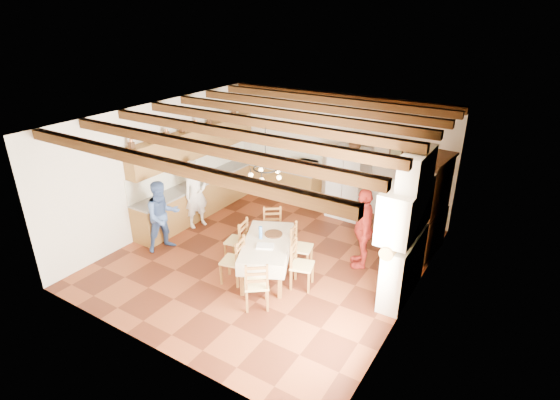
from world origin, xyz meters
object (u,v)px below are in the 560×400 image
Objects in this scene: chair_left_near at (233,260)px; person_woman_blue at (163,216)px; dining_table at (267,245)px; hutch at (429,207)px; chair_left_far at (236,240)px; chair_end_near at (257,283)px; microwave at (307,166)px; chair_right_near at (302,265)px; refrigerator at (348,183)px; chair_right_far at (302,247)px; chair_end_far at (273,229)px; person_man at (196,194)px; person_woman_red at (363,228)px.

person_woman_blue reaches higher than chair_left_near.
hutch is at bearing 46.31° from dining_table.
chair_left_far is (-0.41, 0.66, 0.00)m from chair_left_near.
chair_left_far and chair_end_near have the same top height.
chair_end_near is at bearing -70.37° from microwave.
chair_right_near is 1.00× the size of chair_end_near.
chair_right_far is at bearing -82.52° from refrigerator.
person_woman_blue is 4.11m from microwave.
chair_end_near is (1.25, -1.06, 0.00)m from chair_left_far.
chair_left_far is (-0.84, 0.10, -0.19)m from dining_table.
chair_left_near reaches higher than dining_table.
dining_table is 2.00× the size of chair_end_far.
microwave is at bearing 65.39° from chair_end_far.
hutch is at bearing -59.39° from chair_right_far.
refrigerator is 1.85× the size of chair_left_far.
chair_right_far is (0.88, 1.13, 0.00)m from chair_left_near.
chair_left_near is 2.09m from person_woman_blue.
chair_left_near is 0.58× the size of person_man.
person_man is (-3.08, 0.31, 0.35)m from chair_right_far.
chair_left_far is 1.00× the size of chair_right_near.
microwave reaches higher than chair_left_far.
hutch is 2.27× the size of chair_left_far.
hutch reaches higher than person_man.
chair_right_near is (1.22, 0.56, 0.00)m from chair_left_near.
dining_table is 1.21× the size of person_woman_blue.
person_woman_blue is (-2.05, 0.22, 0.31)m from chair_left_near.
chair_left_near is 0.93m from chair_end_near.
microwave reaches higher than chair_right_far.
chair_end_near is 3.57m from person_man.
chair_left_near is at bearing -96.76° from refrigerator.
chair_left_near is 0.78m from chair_left_far.
chair_end_far is at bearing 143.22° from chair_left_far.
person_woman_red is (0.99, 0.75, 0.37)m from chair_right_far.
chair_end_far is 2.21m from person_man.
chair_end_far is (-2.86, -1.63, -0.61)m from hutch.
person_woman_red reaches higher than chair_left_far.
refrigerator is 1.85× the size of chair_right_far.
chair_left_near is 2.68m from person_woman_red.
chair_left_near is at bearing -105.84° from person_man.
person_man reaches higher than chair_left_far.
refrigerator reaches higher than chair_left_far.
person_man is at bearing -68.71° from chair_end_near.
chair_right_far is (-1.96, -1.96, -0.61)m from hutch.
chair_right_near is at bearing -60.74° from microwave.
chair_end_far is at bearing -102.71° from chair_end_near.
chair_left_far is at bearing -77.73° from chair_end_near.
chair_end_near is 2.97m from person_woman_blue.
person_woman_red is at bearing -42.28° from chair_right_near.
dining_table is 1.13× the size of person_woman_red.
chair_left_far and chair_right_near have the same top height.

